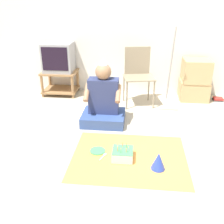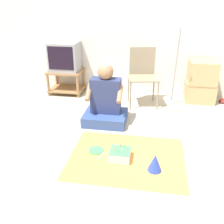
{
  "view_description": "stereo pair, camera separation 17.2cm",
  "coord_description": "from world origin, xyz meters",
  "px_view_note": "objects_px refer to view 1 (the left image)",
  "views": [
    {
      "loc": [
        -0.21,
        -2.47,
        1.64
      ],
      "look_at": [
        -0.5,
        0.33,
        0.35
      ],
      "focal_mm": 42.0,
      "sensor_mm": 36.0,
      "label": 1
    },
    {
      "loc": [
        -0.03,
        -2.45,
        1.64
      ],
      "look_at": [
        -0.5,
        0.33,
        0.35
      ],
      "focal_mm": 42.0,
      "sensor_mm": 36.0,
      "label": 2
    }
  ],
  "objects_px": {
    "paper_plate": "(98,151)",
    "folding_chair": "(138,72)",
    "dust_mop": "(170,85)",
    "person_seated": "(103,103)",
    "cardboard_box_stack": "(195,80)",
    "party_hat_blue": "(158,161)",
    "tv": "(58,57)",
    "birthday_cake": "(123,154)",
    "book_pile": "(218,99)"
  },
  "relations": [
    {
      "from": "dust_mop",
      "to": "party_hat_blue",
      "type": "bearing_deg",
      "value": -98.34
    },
    {
      "from": "birthday_cake",
      "to": "party_hat_blue",
      "type": "relative_size",
      "value": 1.21
    },
    {
      "from": "book_pile",
      "to": "party_hat_blue",
      "type": "relative_size",
      "value": 0.88
    },
    {
      "from": "dust_mop",
      "to": "person_seated",
      "type": "distance_m",
      "value": 1.12
    },
    {
      "from": "person_seated",
      "to": "book_pile",
      "type": "bearing_deg",
      "value": 28.5
    },
    {
      "from": "tv",
      "to": "person_seated",
      "type": "relative_size",
      "value": 0.55
    },
    {
      "from": "cardboard_box_stack",
      "to": "book_pile",
      "type": "distance_m",
      "value": 0.51
    },
    {
      "from": "book_pile",
      "to": "birthday_cake",
      "type": "relative_size",
      "value": 0.73
    },
    {
      "from": "book_pile",
      "to": "party_hat_blue",
      "type": "xyz_separation_m",
      "value": [
        -1.09,
        -1.98,
        0.07
      ]
    },
    {
      "from": "tv",
      "to": "cardboard_box_stack",
      "type": "relative_size",
      "value": 0.72
    },
    {
      "from": "folding_chair",
      "to": "tv",
      "type": "bearing_deg",
      "value": 168.18
    },
    {
      "from": "tv",
      "to": "book_pile",
      "type": "bearing_deg",
      "value": -1.23
    },
    {
      "from": "birthday_cake",
      "to": "party_hat_blue",
      "type": "xyz_separation_m",
      "value": [
        0.37,
        -0.14,
        0.04
      ]
    },
    {
      "from": "tv",
      "to": "person_seated",
      "type": "xyz_separation_m",
      "value": [
        0.9,
        -1.03,
        -0.36
      ]
    },
    {
      "from": "tv",
      "to": "party_hat_blue",
      "type": "height_order",
      "value": "tv"
    },
    {
      "from": "person_seated",
      "to": "paper_plate",
      "type": "relative_size",
      "value": 5.05
    },
    {
      "from": "folding_chair",
      "to": "dust_mop",
      "type": "height_order",
      "value": "dust_mop"
    },
    {
      "from": "paper_plate",
      "to": "person_seated",
      "type": "bearing_deg",
      "value": 92.37
    },
    {
      "from": "person_seated",
      "to": "party_hat_blue",
      "type": "relative_size",
      "value": 4.84
    },
    {
      "from": "party_hat_blue",
      "to": "tv",
      "type": "bearing_deg",
      "value": 127.97
    },
    {
      "from": "cardboard_box_stack",
      "to": "dust_mop",
      "type": "distance_m",
      "value": 0.59
    },
    {
      "from": "cardboard_box_stack",
      "to": "paper_plate",
      "type": "height_order",
      "value": "cardboard_box_stack"
    },
    {
      "from": "dust_mop",
      "to": "person_seated",
      "type": "height_order",
      "value": "dust_mop"
    },
    {
      "from": "tv",
      "to": "birthday_cake",
      "type": "bearing_deg",
      "value": -57.25
    },
    {
      "from": "cardboard_box_stack",
      "to": "dust_mop",
      "type": "xyz_separation_m",
      "value": [
        -0.45,
        -0.39,
        0.03
      ]
    },
    {
      "from": "party_hat_blue",
      "to": "paper_plate",
      "type": "height_order",
      "value": "party_hat_blue"
    },
    {
      "from": "cardboard_box_stack",
      "to": "book_pile",
      "type": "xyz_separation_m",
      "value": [
        0.41,
        -0.04,
        -0.31
      ]
    },
    {
      "from": "cardboard_box_stack",
      "to": "book_pile",
      "type": "height_order",
      "value": "cardboard_box_stack"
    },
    {
      "from": "book_pile",
      "to": "paper_plate",
      "type": "xyz_separation_m",
      "value": [
        -1.75,
        -1.73,
        -0.01
      ]
    },
    {
      "from": "cardboard_box_stack",
      "to": "person_seated",
      "type": "relative_size",
      "value": 0.76
    },
    {
      "from": "birthday_cake",
      "to": "paper_plate",
      "type": "xyz_separation_m",
      "value": [
        -0.29,
        0.11,
        -0.05
      ]
    },
    {
      "from": "cardboard_box_stack",
      "to": "person_seated",
      "type": "xyz_separation_m",
      "value": [
        -1.38,
        -1.01,
        -0.05
      ]
    },
    {
      "from": "dust_mop",
      "to": "birthday_cake",
      "type": "height_order",
      "value": "dust_mop"
    },
    {
      "from": "paper_plate",
      "to": "cardboard_box_stack",
      "type": "bearing_deg",
      "value": 52.63
    },
    {
      "from": "dust_mop",
      "to": "person_seated",
      "type": "xyz_separation_m",
      "value": [
        -0.93,
        -0.62,
        -0.08
      ]
    },
    {
      "from": "person_seated",
      "to": "folding_chair",
      "type": "bearing_deg",
      "value": 59.18
    },
    {
      "from": "paper_plate",
      "to": "folding_chair",
      "type": "bearing_deg",
      "value": 74.59
    },
    {
      "from": "book_pile",
      "to": "birthday_cake",
      "type": "bearing_deg",
      "value": -128.61
    },
    {
      "from": "dust_mop",
      "to": "party_hat_blue",
      "type": "relative_size",
      "value": 6.73
    },
    {
      "from": "cardboard_box_stack",
      "to": "party_hat_blue",
      "type": "xyz_separation_m",
      "value": [
        -0.69,
        -2.02,
        -0.23
      ]
    },
    {
      "from": "folding_chair",
      "to": "dust_mop",
      "type": "relative_size",
      "value": 0.72
    },
    {
      "from": "paper_plate",
      "to": "party_hat_blue",
      "type": "bearing_deg",
      "value": -20.78
    },
    {
      "from": "tv",
      "to": "dust_mop",
      "type": "xyz_separation_m",
      "value": [
        1.83,
        -0.41,
        -0.29
      ]
    },
    {
      "from": "book_pile",
      "to": "paper_plate",
      "type": "relative_size",
      "value": 0.92
    },
    {
      "from": "folding_chair",
      "to": "cardboard_box_stack",
      "type": "xyz_separation_m",
      "value": [
        0.93,
        0.26,
        -0.18
      ]
    },
    {
      "from": "dust_mop",
      "to": "tv",
      "type": "bearing_deg",
      "value": 167.47
    },
    {
      "from": "dust_mop",
      "to": "birthday_cake",
      "type": "bearing_deg",
      "value": -112.28
    },
    {
      "from": "party_hat_blue",
      "to": "folding_chair",
      "type": "bearing_deg",
      "value": 97.98
    },
    {
      "from": "dust_mop",
      "to": "party_hat_blue",
      "type": "height_order",
      "value": "dust_mop"
    },
    {
      "from": "folding_chair",
      "to": "birthday_cake",
      "type": "bearing_deg",
      "value": -94.43
    }
  ]
}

